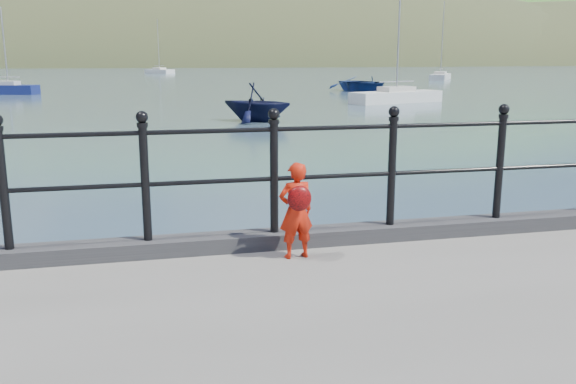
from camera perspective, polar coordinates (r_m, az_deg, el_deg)
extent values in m
plane|color=#2D4251|center=(6.41, -6.92, -13.58)|extent=(600.00, 600.00, 0.00)
cube|color=#28282B|center=(5.88, -7.04, -4.77)|extent=(60.00, 0.30, 0.15)
cylinder|color=black|center=(5.73, -7.20, 0.97)|extent=(18.00, 0.04, 0.04)
cylinder|color=black|center=(5.65, -7.33, 5.67)|extent=(18.00, 0.04, 0.04)
cylinder|color=black|center=(5.83, -25.06, 0.09)|extent=(0.08, 0.08, 1.05)
cylinder|color=black|center=(5.70, -13.20, 0.68)|extent=(0.08, 0.08, 1.05)
sphere|color=black|center=(5.61, -13.52, 6.84)|extent=(0.11, 0.11, 0.11)
cylinder|color=black|center=(5.82, -1.31, 1.25)|extent=(0.08, 0.08, 1.05)
sphere|color=black|center=(5.73, -1.34, 7.29)|extent=(0.11, 0.11, 0.11)
cylinder|color=black|center=(6.17, 9.68, 1.72)|extent=(0.08, 0.08, 1.05)
sphere|color=black|center=(6.08, 9.89, 7.42)|extent=(0.11, 0.11, 0.11)
cylinder|color=black|center=(6.72, 19.18, 2.08)|extent=(0.08, 0.08, 1.05)
sphere|color=black|center=(6.64, 19.56, 7.31)|extent=(0.11, 0.11, 0.11)
ellipsoid|color=#333A21|center=(202.60, -7.21, 7.32)|extent=(400.00, 100.00, 88.00)
ellipsoid|color=#387026|center=(269.36, 0.05, 6.16)|extent=(600.00, 180.00, 156.00)
cube|color=silver|center=(189.88, -24.00, 11.58)|extent=(9.00, 6.00, 6.00)
cube|color=#4C4744|center=(189.93, -24.11, 12.78)|extent=(9.50, 6.50, 2.00)
cube|color=silver|center=(187.08, -16.92, 12.11)|extent=(9.00, 6.00, 6.00)
cube|color=#4C4744|center=(187.13, -17.00, 13.33)|extent=(9.50, 6.50, 2.00)
cube|color=silver|center=(187.65, -7.53, 12.53)|extent=(9.00, 6.00, 6.00)
cube|color=#4C4744|center=(187.70, -7.57, 13.75)|extent=(9.50, 6.50, 2.00)
cube|color=silver|center=(192.21, 0.70, 12.63)|extent=(9.00, 6.00, 6.00)
cube|color=#4C4744|center=(192.26, 0.70, 13.83)|extent=(9.50, 6.50, 2.00)
imported|color=red|center=(5.54, 0.74, -1.75)|extent=(0.35, 0.25, 0.89)
ellipsoid|color=#BC0708|center=(5.39, 1.08, -0.61)|extent=(0.22, 0.11, 0.23)
imported|color=navy|center=(51.02, 7.06, 10.02)|extent=(5.12, 6.58, 1.25)
imported|color=black|center=(27.06, -2.97, 8.40)|extent=(4.26, 4.19, 1.70)
cube|color=silver|center=(38.71, 10.09, 8.59)|extent=(6.38, 3.57, 0.90)
cube|color=beige|center=(38.68, 10.11, 9.32)|extent=(2.42, 1.82, 0.50)
cylinder|color=#A5A5A8|center=(38.66, 10.33, 14.86)|extent=(0.10, 0.10, 7.58)
cylinder|color=#A5A5A8|center=(38.65, 10.15, 10.14)|extent=(2.65, 0.93, 0.06)
cube|color=silver|center=(78.52, 14.06, 10.34)|extent=(5.22, 6.55, 0.90)
cube|color=beige|center=(78.50, 14.08, 10.70)|extent=(2.35, 2.64, 0.50)
cylinder|color=#A5A5A8|center=(78.50, 14.25, 13.79)|extent=(0.10, 0.10, 8.57)
cylinder|color=#A5A5A8|center=(78.49, 14.10, 11.10)|extent=(1.72, 2.53, 0.06)
cube|color=white|center=(106.08, -11.93, 10.93)|extent=(4.94, 6.04, 0.90)
cube|color=beige|center=(106.07, -11.94, 11.20)|extent=(2.25, 2.48, 0.50)
cylinder|color=#A5A5A8|center=(106.07, -12.04, 13.36)|extent=(0.10, 0.10, 8.10)
cylinder|color=#A5A5A8|center=(106.06, -11.96, 11.49)|extent=(1.59, 2.29, 0.06)
cube|color=navy|center=(51.34, -24.67, 8.59)|extent=(4.58, 2.82, 0.90)
cube|color=beige|center=(51.32, -24.72, 9.14)|extent=(1.77, 1.45, 0.50)
cylinder|color=#A5A5A8|center=(51.28, -25.01, 12.24)|extent=(0.10, 0.10, 5.68)
cylinder|color=#A5A5A8|center=(51.30, -24.78, 9.75)|extent=(1.87, 0.74, 0.06)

